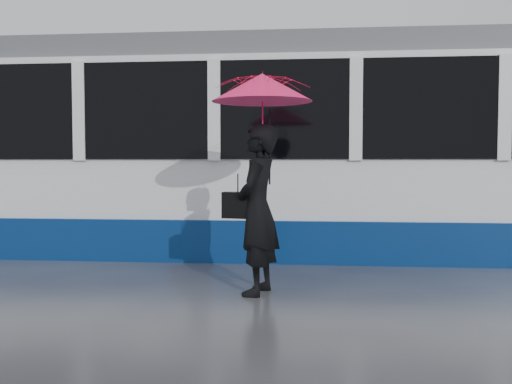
# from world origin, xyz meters

# --- Properties ---
(ground) EXTENTS (90.00, 90.00, 0.00)m
(ground) POSITION_xyz_m (0.00, 0.00, 0.00)
(ground) COLOR #2A2A2F
(ground) RESTS_ON ground
(rails) EXTENTS (34.00, 1.51, 0.02)m
(rails) POSITION_xyz_m (0.00, 2.50, 0.01)
(rails) COLOR #3F3D38
(rails) RESTS_ON ground
(tram) EXTENTS (26.00, 2.56, 3.35)m
(tram) POSITION_xyz_m (-1.56, 2.50, 1.64)
(tram) COLOR white
(tram) RESTS_ON ground
(woman) EXTENTS (0.57, 0.76, 1.87)m
(woman) POSITION_xyz_m (0.74, -0.60, 0.94)
(woman) COLOR black
(woman) RESTS_ON ground
(umbrella) EXTENTS (1.29, 1.29, 1.26)m
(umbrella) POSITION_xyz_m (0.79, -0.60, 2.05)
(umbrella) COLOR #FC1595
(umbrella) RESTS_ON ground
(handbag) EXTENTS (0.36, 0.21, 0.47)m
(handbag) POSITION_xyz_m (0.52, -0.58, 0.98)
(handbag) COLOR black
(handbag) RESTS_ON ground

